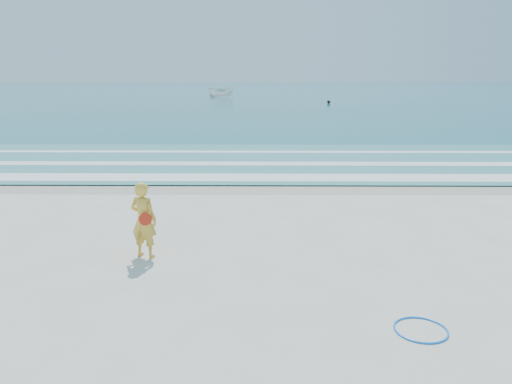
{
  "coord_description": "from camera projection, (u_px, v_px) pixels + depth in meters",
  "views": [
    {
      "loc": [
        0.35,
        -7.91,
        3.86
      ],
      "look_at": [
        0.24,
        4.0,
        1.0
      ],
      "focal_mm": 35.0,
      "sensor_mm": 36.0,
      "label": 1
    }
  ],
  "objects": [
    {
      "name": "wet_sand",
      "position": [
        251.0,
        186.0,
        17.35
      ],
      "size": [
        400.0,
        2.4,
        0.0
      ],
      "primitive_type": "cube",
      "color": "#B2A893",
      "rests_on": "ground"
    },
    {
      "name": "foam_far",
      "position": [
        254.0,
        152.0,
        24.63
      ],
      "size": [
        400.0,
        0.6,
        0.01
      ],
      "primitive_type": "cube",
      "color": "white",
      "rests_on": "shallow"
    },
    {
      "name": "foam_near",
      "position": [
        251.0,
        177.0,
        18.6
      ],
      "size": [
        400.0,
        1.4,
        0.01
      ],
      "primitive_type": "cube",
      "color": "white",
      "rests_on": "shallow"
    },
    {
      "name": "hoop",
      "position": [
        421.0,
        330.0,
        7.65
      ],
      "size": [
        1.0,
        1.0,
        0.03
      ],
      "primitive_type": "torus",
      "rotation": [
        0.0,
        0.0,
        0.24
      ],
      "color": "#0E75FD",
      "rests_on": "ground"
    },
    {
      "name": "shallow",
      "position": [
        253.0,
        161.0,
        22.2
      ],
      "size": [
        400.0,
        10.0,
        0.01
      ],
      "primitive_type": "cube",
      "color": "#59B7AD",
      "rests_on": "ocean"
    },
    {
      "name": "foam_mid",
      "position": [
        253.0,
        164.0,
        21.42
      ],
      "size": [
        400.0,
        0.9,
        0.01
      ],
      "primitive_type": "cube",
      "color": "white",
      "rests_on": "shallow"
    },
    {
      "name": "ocean",
      "position": [
        259.0,
        90.0,
        110.69
      ],
      "size": [
        400.0,
        190.0,
        0.04
      ],
      "primitive_type": "cube",
      "color": "#19727F",
      "rests_on": "ground"
    },
    {
      "name": "ground",
      "position": [
        240.0,
        302.0,
        8.6
      ],
      "size": [
        400.0,
        400.0,
        0.0
      ],
      "primitive_type": "plane",
      "color": "silver",
      "rests_on": "ground"
    },
    {
      "name": "buoy",
      "position": [
        329.0,
        102.0,
        63.06
      ],
      "size": [
        0.42,
        0.42,
        0.42
      ],
      "primitive_type": "sphere",
      "color": "black",
      "rests_on": "ocean"
    },
    {
      "name": "woman",
      "position": [
        144.0,
        220.0,
        10.54
      ],
      "size": [
        0.7,
        0.58,
        1.65
      ],
      "color": "gold",
      "rests_on": "ground"
    },
    {
      "name": "boat",
      "position": [
        221.0,
        92.0,
        79.6
      ],
      "size": [
        4.52,
        3.08,
        1.64
      ],
      "primitive_type": "imported",
      "rotation": [
        0.0,
        0.0,
        1.96
      ],
      "color": "silver",
      "rests_on": "ocean"
    }
  ]
}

